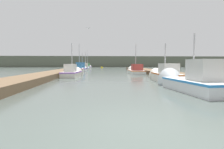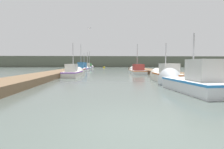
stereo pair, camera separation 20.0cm
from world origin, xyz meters
name	(u,v)px [view 2 (the right image)]	position (x,y,z in m)	size (l,w,h in m)	color
ground_plane	(144,127)	(0.00, 0.00, 0.00)	(200.00, 200.00, 0.00)	#47514C
dock_left	(53,74)	(-6.42, 16.00, 0.24)	(2.64, 40.00, 0.49)	brown
dock_right	(165,74)	(6.42, 16.00, 0.24)	(2.64, 40.00, 0.49)	brown
distant_shore_ridge	(104,62)	(0.00, 67.76, 2.00)	(120.00, 16.00, 4.01)	#565B4C
fishing_boat_0	(190,82)	(3.75, 5.18, 0.47)	(2.12, 5.10, 3.53)	silver
fishing_boat_1	(165,75)	(4.08, 9.83, 0.50)	(1.70, 5.11, 3.35)	silver
fishing_boat_2	(74,73)	(-4.05, 15.50, 0.42)	(1.78, 4.85, 4.01)	silver
fishing_boat_3	(137,71)	(3.94, 20.39, 0.41)	(1.87, 5.78, 4.66)	silver
fishing_boat_4	(81,69)	(-4.32, 24.52, 0.52)	(1.72, 6.37, 4.75)	silver
fishing_boat_5	(84,68)	(-4.27, 29.06, 0.47)	(1.49, 5.46, 3.73)	silver
fishing_boat_6	(87,68)	(-4.06, 33.82, 0.45)	(1.78, 6.00, 4.24)	silver
fishing_boat_7	(90,67)	(-3.99, 39.34, 0.45)	(1.83, 5.73, 5.05)	silver
mooring_piling_1	(81,67)	(-5.09, 31.14, 0.67)	(0.30, 0.30, 1.33)	#473523
mooring_piling_2	(81,67)	(-5.18, 32.36, 0.71)	(0.35, 0.35, 1.41)	#473523
channel_buoy	(104,68)	(-0.35, 46.19, 0.18)	(0.62, 0.62, 1.12)	gold
seagull_lead	(89,28)	(-2.53, 18.62, 5.88)	(0.56, 0.31, 0.12)	white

